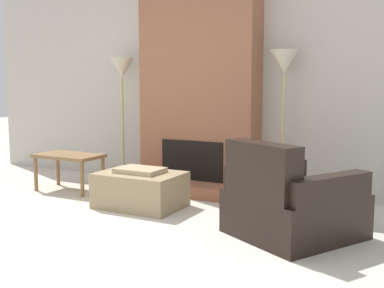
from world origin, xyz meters
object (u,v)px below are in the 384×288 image
Objects in this scene: floor_lamp_left at (122,75)px; armchair at (288,207)px; side_table at (69,159)px; floor_lamp_right at (284,71)px; ottoman at (140,189)px.

armchair is at bearing -25.93° from floor_lamp_left.
armchair is 1.58× the size of side_table.
floor_lamp_right is at bearing -40.90° from armchair.
armchair reaches higher than side_table.
ottoman is at bearing -139.46° from floor_lamp_right.
armchair is at bearing -9.66° from side_table.
side_table is (-1.20, 0.25, 0.20)m from ottoman.
floor_lamp_right reaches higher than side_table.
side_table is at bearing -161.85° from floor_lamp_right.
floor_lamp_right is (2.17, 0.00, 0.03)m from floor_lamp_left.
armchair is 3.14m from floor_lamp_left.
floor_lamp_left reaches higher than ottoman.
floor_lamp_right is at bearing 40.54° from ottoman.
floor_lamp_left is 0.98× the size of floor_lamp_right.
side_table is 1.31m from floor_lamp_left.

